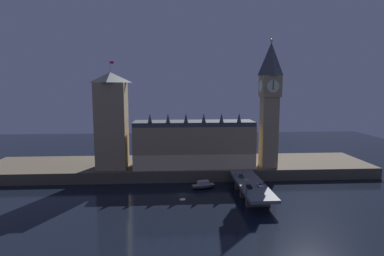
{
  "coord_description": "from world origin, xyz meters",
  "views": [
    {
      "loc": [
        -4.52,
        -145.89,
        50.78
      ],
      "look_at": [
        5.75,
        20.0,
        28.88
      ],
      "focal_mm": 30.0,
      "sensor_mm": 36.0,
      "label": 1
    }
  ],
  "objects_px": {
    "pedestrian_mid_walk": "(264,182)",
    "street_lamp_near": "(247,185)",
    "victoria_tower": "(112,120)",
    "car_northbound_lead": "(241,176)",
    "clock_tower": "(270,101)",
    "pedestrian_far_rail": "(235,175)",
    "boat_upstream": "(203,186)",
    "car_northbound_trail": "(249,186)",
    "car_southbound_lead": "(260,185)",
    "pedestrian_near_rail": "(246,190)"
  },
  "relations": [
    {
      "from": "pedestrian_mid_walk",
      "to": "street_lamp_near",
      "type": "bearing_deg",
      "value": -129.41
    },
    {
      "from": "victoria_tower",
      "to": "car_northbound_lead",
      "type": "height_order",
      "value": "victoria_tower"
    },
    {
      "from": "car_northbound_lead",
      "to": "victoria_tower",
      "type": "bearing_deg",
      "value": 159.89
    },
    {
      "from": "clock_tower",
      "to": "pedestrian_mid_walk",
      "type": "height_order",
      "value": "clock_tower"
    },
    {
      "from": "pedestrian_mid_walk",
      "to": "clock_tower",
      "type": "bearing_deg",
      "value": 70.26
    },
    {
      "from": "clock_tower",
      "to": "pedestrian_mid_walk",
      "type": "distance_m",
      "value": 49.29
    },
    {
      "from": "pedestrian_far_rail",
      "to": "boat_upstream",
      "type": "xyz_separation_m",
      "value": [
        -15.75,
        1.11,
        -5.69
      ]
    },
    {
      "from": "clock_tower",
      "to": "street_lamp_near",
      "type": "height_order",
      "value": "clock_tower"
    },
    {
      "from": "victoria_tower",
      "to": "street_lamp_near",
      "type": "bearing_deg",
      "value": -37.84
    },
    {
      "from": "pedestrian_mid_walk",
      "to": "boat_upstream",
      "type": "bearing_deg",
      "value": 151.7
    },
    {
      "from": "clock_tower",
      "to": "car_northbound_trail",
      "type": "height_order",
      "value": "clock_tower"
    },
    {
      "from": "pedestrian_mid_walk",
      "to": "boat_upstream",
      "type": "relative_size",
      "value": 0.14
    },
    {
      "from": "car_northbound_lead",
      "to": "car_southbound_lead",
      "type": "relative_size",
      "value": 1.0
    },
    {
      "from": "car_southbound_lead",
      "to": "street_lamp_near",
      "type": "distance_m",
      "value": 13.46
    },
    {
      "from": "car_northbound_trail",
      "to": "clock_tower",
      "type": "bearing_deg",
      "value": 62.41
    },
    {
      "from": "car_northbound_lead",
      "to": "pedestrian_near_rail",
      "type": "xyz_separation_m",
      "value": [
        -2.65,
        -21.91,
        0.18
      ]
    },
    {
      "from": "car_southbound_lead",
      "to": "pedestrian_far_rail",
      "type": "distance_m",
      "value": 18.3
    },
    {
      "from": "pedestrian_near_rail",
      "to": "street_lamp_near",
      "type": "height_order",
      "value": "street_lamp_near"
    },
    {
      "from": "car_southbound_lead",
      "to": "pedestrian_far_rail",
      "type": "xyz_separation_m",
      "value": [
        -7.95,
        16.48,
        0.23
      ]
    },
    {
      "from": "victoria_tower",
      "to": "pedestrian_far_rail",
      "type": "bearing_deg",
      "value": -19.63
    },
    {
      "from": "victoria_tower",
      "to": "car_southbound_lead",
      "type": "xyz_separation_m",
      "value": [
        71.69,
        -39.22,
        -25.19
      ]
    },
    {
      "from": "clock_tower",
      "to": "pedestrian_far_rail",
      "type": "distance_m",
      "value": 46.08
    },
    {
      "from": "victoria_tower",
      "to": "car_southbound_lead",
      "type": "distance_m",
      "value": 85.51
    },
    {
      "from": "victoria_tower",
      "to": "car_northbound_trail",
      "type": "xyz_separation_m",
      "value": [
        66.39,
        -40.97,
        -25.23
      ]
    },
    {
      "from": "boat_upstream",
      "to": "car_southbound_lead",
      "type": "bearing_deg",
      "value": -36.59
    },
    {
      "from": "street_lamp_near",
      "to": "car_northbound_trail",
      "type": "bearing_deg",
      "value": 69.67
    },
    {
      "from": "clock_tower",
      "to": "victoria_tower",
      "type": "xyz_separation_m",
      "value": [
        -85.86,
        3.71,
        -10.7
      ]
    },
    {
      "from": "car_southbound_lead",
      "to": "clock_tower",
      "type": "bearing_deg",
      "value": 68.24
    },
    {
      "from": "car_southbound_lead",
      "to": "pedestrian_mid_walk",
      "type": "bearing_deg",
      "value": 52.08
    },
    {
      "from": "pedestrian_mid_walk",
      "to": "pedestrian_near_rail",
      "type": "bearing_deg",
      "value": -135.57
    },
    {
      "from": "clock_tower",
      "to": "car_northbound_lead",
      "type": "distance_m",
      "value": 45.72
    },
    {
      "from": "clock_tower",
      "to": "victoria_tower",
      "type": "distance_m",
      "value": 86.6
    },
    {
      "from": "car_northbound_trail",
      "to": "boat_upstream",
      "type": "bearing_deg",
      "value": 133.56
    },
    {
      "from": "clock_tower",
      "to": "pedestrian_near_rail",
      "type": "bearing_deg",
      "value": -117.5
    },
    {
      "from": "street_lamp_near",
      "to": "clock_tower",
      "type": "bearing_deg",
      "value": 63.66
    },
    {
      "from": "car_northbound_lead",
      "to": "boat_upstream",
      "type": "distance_m",
      "value": 19.38
    },
    {
      "from": "pedestrian_far_rail",
      "to": "street_lamp_near",
      "type": "bearing_deg",
      "value": -90.87
    },
    {
      "from": "boat_upstream",
      "to": "clock_tower",
      "type": "bearing_deg",
      "value": 25.32
    },
    {
      "from": "street_lamp_near",
      "to": "pedestrian_near_rail",
      "type": "bearing_deg",
      "value": 82.4
    },
    {
      "from": "pedestrian_mid_walk",
      "to": "street_lamp_near",
      "type": "distance_m",
      "value": 17.61
    },
    {
      "from": "pedestrian_near_rail",
      "to": "pedestrian_mid_walk",
      "type": "bearing_deg",
      "value": 44.43
    },
    {
      "from": "clock_tower",
      "to": "boat_upstream",
      "type": "height_order",
      "value": "clock_tower"
    },
    {
      "from": "car_northbound_trail",
      "to": "pedestrian_mid_walk",
      "type": "height_order",
      "value": "pedestrian_mid_walk"
    },
    {
      "from": "car_northbound_trail",
      "to": "car_southbound_lead",
      "type": "bearing_deg",
      "value": 18.3
    },
    {
      "from": "car_northbound_lead",
      "to": "street_lamp_near",
      "type": "bearing_deg",
      "value": -96.99
    },
    {
      "from": "victoria_tower",
      "to": "pedestrian_near_rail",
      "type": "xyz_separation_m",
      "value": [
        63.74,
        -46.21,
        -24.99
      ]
    },
    {
      "from": "car_northbound_lead",
      "to": "car_southbound_lead",
      "type": "bearing_deg",
      "value": -70.43
    },
    {
      "from": "victoria_tower",
      "to": "pedestrian_mid_walk",
      "type": "xyz_separation_m",
      "value": [
        74.34,
        -35.81,
        -24.89
      ]
    },
    {
      "from": "clock_tower",
      "to": "car_northbound_lead",
      "type": "relative_size",
      "value": 17.14
    },
    {
      "from": "victoria_tower",
      "to": "car_southbound_lead",
      "type": "bearing_deg",
      "value": -28.68
    }
  ]
}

